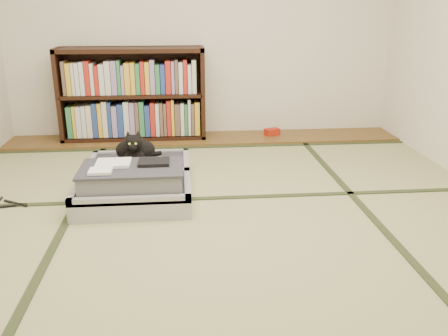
{
  "coord_description": "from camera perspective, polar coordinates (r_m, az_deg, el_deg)",
  "views": [
    {
      "loc": [
        -0.24,
        -2.77,
        1.33
      ],
      "look_at": [
        0.05,
        0.35,
        0.25
      ],
      "focal_mm": 38.0,
      "sensor_mm": 36.0,
      "label": 1
    }
  ],
  "objects": [
    {
      "name": "suitcase",
      "position": [
        3.54,
        -10.57,
        -1.47
      ],
      "size": [
        0.8,
        1.06,
        0.31
      ],
      "color": "#A4A4A8",
      "rests_on": "floor"
    },
    {
      "name": "cable_coil",
      "position": [
        3.81,
        -7.79,
        1.04
      ],
      "size": [
        0.11,
        0.11,
        0.03
      ],
      "color": "white",
      "rests_on": "suitcase"
    },
    {
      "name": "tatami_borders",
      "position": [
        3.53,
        -1.02,
        -3.04
      ],
      "size": [
        4.0,
        4.5,
        0.01
      ],
      "color": "#2D381E",
      "rests_on": "ground"
    },
    {
      "name": "red_item",
      "position": [
        5.06,
        5.8,
        4.35
      ],
      "size": [
        0.17,
        0.14,
        0.07
      ],
      "primitive_type": "cube",
      "rotation": [
        0.0,
        0.0,
        0.37
      ],
      "color": "#AB200D",
      "rests_on": "wood_strip"
    },
    {
      "name": "floor",
      "position": [
        3.08,
        -0.33,
        -6.56
      ],
      "size": [
        4.5,
        4.5,
        0.0
      ],
      "primitive_type": "plane",
      "color": "tan",
      "rests_on": "ground"
    },
    {
      "name": "cat",
      "position": [
        3.77,
        -10.63,
        2.18
      ],
      "size": [
        0.35,
        0.36,
        0.29
      ],
      "color": "black",
      "rests_on": "suitcase"
    },
    {
      "name": "bookcase",
      "position": [
        4.94,
        -10.91,
        8.47
      ],
      "size": [
        1.45,
        0.33,
        0.93
      ],
      "color": "black",
      "rests_on": "wood_strip"
    },
    {
      "name": "wood_strip",
      "position": [
        4.95,
        -2.33,
        3.58
      ],
      "size": [
        4.0,
        0.5,
        0.02
      ],
      "primitive_type": "cube",
      "color": "brown",
      "rests_on": "ground"
    }
  ]
}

